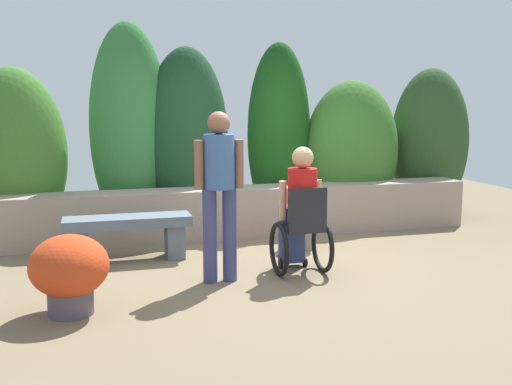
% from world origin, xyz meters
% --- Properties ---
extents(ground_plane, '(12.71, 12.71, 0.00)m').
position_xyz_m(ground_plane, '(0.00, 0.00, 0.00)').
color(ground_plane, '#75654B').
extents(stone_retaining_wall, '(6.31, 0.53, 0.65)m').
position_xyz_m(stone_retaining_wall, '(0.00, 1.59, 0.33)').
color(stone_retaining_wall, gray).
rests_on(stone_retaining_wall, ground).
extents(hedge_backdrop, '(7.36, 1.14, 2.84)m').
position_xyz_m(hedge_backdrop, '(0.18, 2.21, 1.19)').
color(hedge_backdrop, '#3D7329').
rests_on(hedge_backdrop, ground).
extents(stone_bench, '(1.41, 0.40, 0.50)m').
position_xyz_m(stone_bench, '(-1.58, 0.74, 0.33)').
color(stone_bench, slate).
rests_on(stone_bench, ground).
extents(person_in_wheelchair, '(0.53, 0.66, 1.33)m').
position_xyz_m(person_in_wheelchair, '(0.11, -0.26, 0.62)').
color(person_in_wheelchair, black).
rests_on(person_in_wheelchair, ground).
extents(person_standing_companion, '(0.49, 0.30, 1.69)m').
position_xyz_m(person_standing_companion, '(-0.76, -0.33, 0.98)').
color(person_standing_companion, '#3B3E6F').
rests_on(person_standing_companion, ground).
extents(flower_pot_purple_near, '(0.42, 0.42, 0.62)m').
position_xyz_m(flower_pot_purple_near, '(0.50, 0.71, 0.35)').
color(flower_pot_purple_near, gray).
rests_on(flower_pot_purple_near, ground).
extents(flower_pot_terracotta_by_wall, '(0.66, 0.66, 0.68)m').
position_xyz_m(flower_pot_terracotta_by_wall, '(-2.17, -0.89, 0.38)').
color(flower_pot_terracotta_by_wall, '#524955').
rests_on(flower_pot_terracotta_by_wall, ground).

